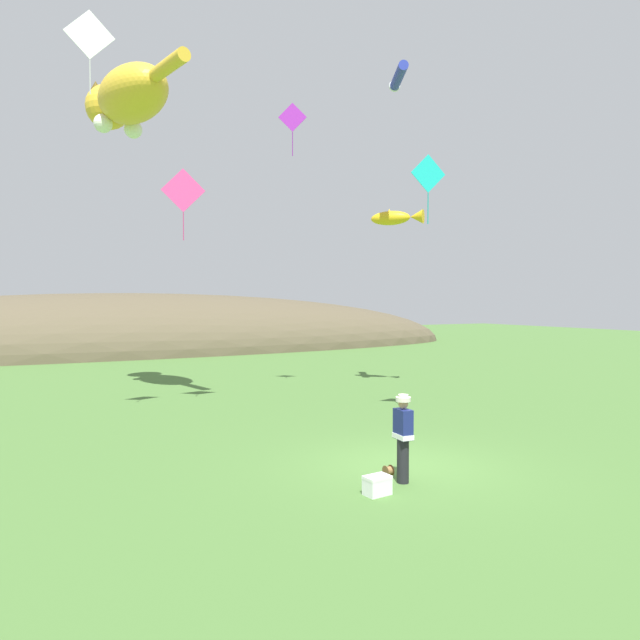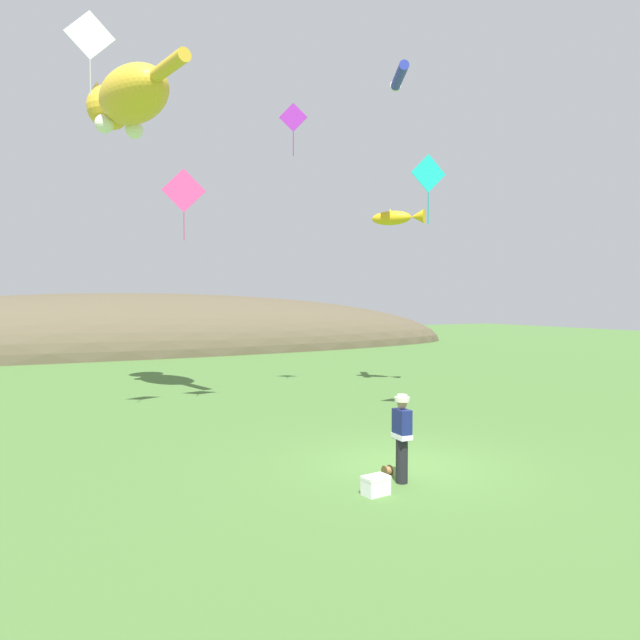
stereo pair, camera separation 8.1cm
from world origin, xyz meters
name	(u,v)px [view 1 (the left image)]	position (x,y,z in m)	size (l,w,h in m)	color
ground_plane	(405,466)	(0.00, 0.00, 0.00)	(120.00, 120.00, 0.00)	#477033
distant_hill_ridge	(136,351)	(0.00, 32.70, 0.00)	(54.50, 13.47, 8.45)	brown
festival_attendant	(403,435)	(-0.71, -0.89, 0.95)	(0.30, 0.44, 1.77)	black
kite_spool	(388,471)	(-0.73, -0.42, 0.12)	(0.15, 0.23, 0.23)	olive
picnic_cooler	(377,485)	(-1.56, -1.25, 0.18)	(0.52, 0.37, 0.36)	white
kite_giant_cat	(127,99)	(-3.96, 11.20, 10.81)	(2.78, 7.08, 2.18)	gold
kite_fish_windsock	(396,218)	(6.29, 9.22, 7.06)	(1.87, 2.05, 0.67)	gold
kite_tube_streamer	(399,76)	(5.05, 7.35, 11.92)	(1.24, 1.97, 0.44)	#2633A5
kite_diamond_pink	(183,191)	(-2.75, 8.19, 7.17)	(1.34, 0.42, 2.30)	#E53F8C
kite_diamond_white	(89,35)	(-5.71, 6.09, 10.59)	(1.28, 0.07, 2.18)	white
kite_diamond_violet	(292,118)	(1.68, 9.37, 10.47)	(0.94, 0.53, 1.97)	purple
kite_diamond_teal	(428,174)	(3.09, 3.13, 7.31)	(1.09, 0.21, 2.01)	#19BFBF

